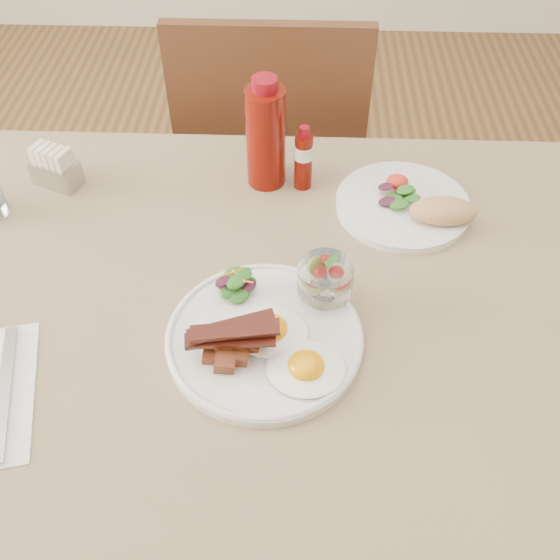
{
  "coord_description": "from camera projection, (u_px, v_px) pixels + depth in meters",
  "views": [
    {
      "loc": [
        0.07,
        -0.61,
        1.47
      ],
      "look_at": [
        0.04,
        -0.01,
        0.82
      ],
      "focal_mm": 40.0,
      "sensor_mm": 36.0,
      "label": 1
    }
  ],
  "objects": [
    {
      "name": "fried_eggs",
      "position": [
        288.0,
        348.0,
        0.85
      ],
      "size": [
        0.18,
        0.18,
        0.03
      ],
      "rotation": [
        0.0,
        0.0,
        -0.24
      ],
      "color": "white",
      "rests_on": "main_plate"
    },
    {
      "name": "hot_sauce_bottle",
      "position": [
        303.0,
        158.0,
        1.09
      ],
      "size": [
        0.04,
        0.04,
        0.12
      ],
      "rotation": [
        0.0,
        0.0,
        0.15
      ],
      "color": "#610C05",
      "rests_on": "table"
    },
    {
      "name": "fruit_cup",
      "position": [
        325.0,
        279.0,
        0.89
      ],
      "size": [
        0.08,
        0.08,
        0.08
      ],
      "rotation": [
        0.0,
        0.0,
        0.36
      ],
      "color": "white",
      "rests_on": "main_plate"
    },
    {
      "name": "second_plate",
      "position": [
        412.0,
        205.0,
        1.07
      ],
      "size": [
        0.24,
        0.23,
        0.06
      ],
      "rotation": [
        0.0,
        0.0,
        -0.2
      ],
      "color": "white",
      "rests_on": "table"
    },
    {
      "name": "ketchup_bottle",
      "position": [
        266.0,
        136.0,
        1.07
      ],
      "size": [
        0.09,
        0.09,
        0.2
      ],
      "rotation": [
        0.0,
        0.0,
        0.35
      ],
      "color": "#610C05",
      "rests_on": "table"
    },
    {
      "name": "sugar_caddy",
      "position": [
        55.0,
        169.0,
        1.11
      ],
      "size": [
        0.09,
        0.07,
        0.08
      ],
      "rotation": [
        0.0,
        0.0,
        -0.39
      ],
      "color": "#B1B1B6",
      "rests_on": "table"
    },
    {
      "name": "table",
      "position": [
        253.0,
        340.0,
        1.0
      ],
      "size": [
        1.33,
        0.88,
        0.75
      ],
      "color": "#55331B",
      "rests_on": "ground"
    },
    {
      "name": "chair_far",
      "position": [
        272.0,
        162.0,
        1.56
      ],
      "size": [
        0.42,
        0.42,
        0.93
      ],
      "color": "#55331B",
      "rests_on": "ground"
    },
    {
      "name": "main_plate",
      "position": [
        264.0,
        338.0,
        0.88
      ],
      "size": [
        0.28,
        0.28,
        0.02
      ],
      "primitive_type": "cylinder",
      "color": "white",
      "rests_on": "table"
    },
    {
      "name": "bacon_potato_pile",
      "position": [
        230.0,
        342.0,
        0.84
      ],
      "size": [
        0.13,
        0.08,
        0.06
      ],
      "rotation": [
        0.0,
        0.0,
        -0.3
      ],
      "color": "maroon",
      "rests_on": "main_plate"
    },
    {
      "name": "side_salad",
      "position": [
        237.0,
        284.0,
        0.92
      ],
      "size": [
        0.06,
        0.06,
        0.04
      ],
      "rotation": [
        0.0,
        0.0,
        0.06
      ],
      "color": "#194E14",
      "rests_on": "main_plate"
    }
  ]
}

